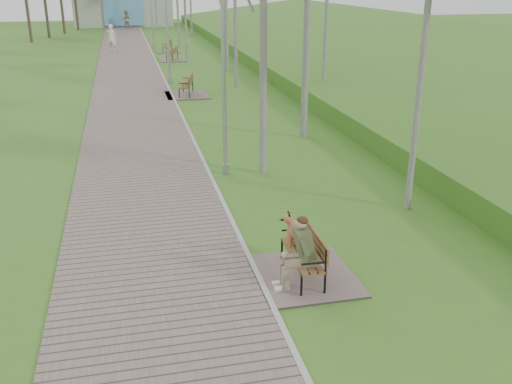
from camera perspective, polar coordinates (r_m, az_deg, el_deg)
ground at (r=14.78m, az=-4.33°, el=1.01°), size 120.00×120.00×0.00m
walkway at (r=35.61m, az=-12.71°, el=12.30°), size 3.50×67.00×0.04m
kerb at (r=35.67m, az=-9.84°, el=12.51°), size 0.10×67.00×0.05m
embankment at (r=36.90m, az=9.72°, el=12.75°), size 14.00×70.00×1.60m
building_north at (r=64.81m, az=-13.15°, el=17.65°), size 10.00×5.20×4.00m
bench_main at (r=9.99m, az=4.47°, el=-6.49°), size 1.73×1.92×1.51m
bench_second at (r=25.85m, az=-6.99°, el=10.01°), size 1.86×2.06×1.14m
bench_third at (r=37.20m, az=-8.38°, el=13.17°), size 1.61×1.79×0.99m
bench_far at (r=41.57m, az=-8.85°, el=13.94°), size 1.67×1.86×1.03m
lamp_post_near at (r=14.84m, az=-3.22°, el=9.71°), size 0.18×0.18×4.58m
lamp_post_second at (r=28.74m, az=-8.86°, el=15.62°), size 0.21×0.21×5.36m
lamp_post_third at (r=43.86m, az=-10.38°, el=17.06°), size 0.20×0.20×5.07m
lamp_post_far at (r=62.31m, az=-11.54°, el=17.99°), size 0.19×0.19×5.02m
pedestrian_near at (r=42.68m, az=-14.25°, el=14.72°), size 0.78×0.66×1.83m
pedestrian_far at (r=61.04m, az=-12.87°, el=16.48°), size 0.92×0.74×1.80m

